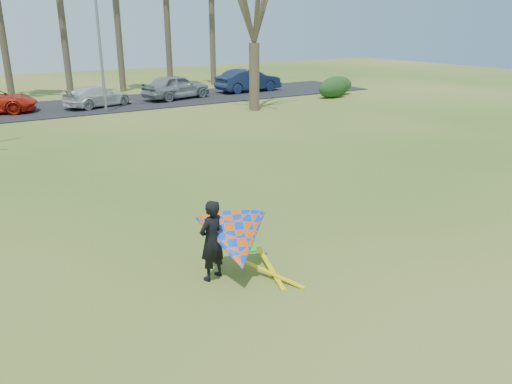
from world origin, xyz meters
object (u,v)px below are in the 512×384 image
streetlight (102,35)px  car_3 (98,96)px  car_4 (176,87)px  kite_flyer (234,241)px  car_5 (248,80)px

streetlight → car_3: bearing=90.0°
car_4 → kite_flyer: bearing=145.1°
car_4 → car_5: 6.31m
car_4 → streetlight: bearing=101.8°
streetlight → car_5: streetlight is taller
car_4 → car_3: bearing=81.0°
car_4 → kite_flyer: size_ratio=2.06×
car_5 → kite_flyer: 29.64m
car_4 → car_5: size_ratio=0.96×
car_3 → streetlight: bearing=160.3°
car_3 → kite_flyer: bearing=151.2°
car_5 → kite_flyer: bearing=145.3°
streetlight → car_4: (5.61, 2.68, -3.57)m
car_3 → car_5: car_5 is taller
car_4 → kite_flyer: (-9.47, -24.49, -0.05)m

